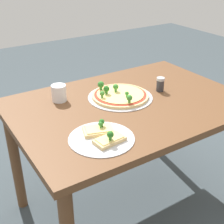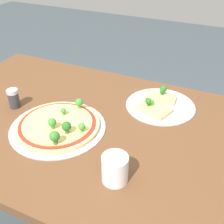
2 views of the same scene
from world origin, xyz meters
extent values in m
plane|color=#3D474C|center=(0.00, 0.00, 0.00)|extent=(8.00, 8.00, 0.00)
cube|color=brown|center=(0.00, 0.00, 0.72)|extent=(1.23, 0.85, 0.04)
cylinder|color=brown|center=(-0.55, 0.37, 0.35)|extent=(0.06, 0.06, 0.70)
cylinder|color=brown|center=(0.55, 0.37, 0.35)|extent=(0.06, 0.06, 0.70)
cylinder|color=#B7B7BC|center=(-0.01, 0.08, 0.74)|extent=(0.35, 0.35, 0.00)
cylinder|color=#E5C17F|center=(-0.01, 0.08, 0.75)|extent=(0.31, 0.31, 0.01)
cylinder|color=#A82D1E|center=(-0.01, 0.08, 0.75)|extent=(0.28, 0.28, 0.00)
cylinder|color=#EACC75|center=(-0.01, 0.08, 0.76)|extent=(0.26, 0.26, 0.00)
sphere|color=#286B23|center=(-0.07, 0.11, 0.79)|extent=(0.03, 0.03, 0.03)
cylinder|color=#37742D|center=(-0.07, 0.11, 0.77)|extent=(0.02, 0.02, 0.02)
sphere|color=#337A2D|center=(-0.07, 0.18, 0.79)|extent=(0.04, 0.04, 0.04)
cylinder|color=#3F8136|center=(-0.07, 0.18, 0.77)|extent=(0.02, 0.02, 0.02)
sphere|color=#3D8933|center=(-0.01, 0.11, 0.79)|extent=(0.03, 0.03, 0.03)
cylinder|color=#488E3A|center=(-0.01, 0.11, 0.77)|extent=(0.01, 0.01, 0.01)
sphere|color=#479338|center=(-0.12, 0.09, 0.78)|extent=(0.03, 0.03, 0.03)
cylinder|color=#51973E|center=(-0.12, 0.09, 0.77)|extent=(0.01, 0.01, 0.01)
sphere|color=#3D8933|center=(-0.03, -0.04, 0.79)|extent=(0.03, 0.03, 0.03)
cylinder|color=#488E3A|center=(-0.03, -0.04, 0.77)|extent=(0.01, 0.01, 0.01)
sphere|color=#3D8933|center=(0.00, 0.02, 0.78)|extent=(0.02, 0.02, 0.02)
cylinder|color=#488E3A|center=(0.00, 0.02, 0.76)|extent=(0.01, 0.01, 0.01)
cylinder|color=#B7B7BC|center=(-0.31, -0.23, 0.74)|extent=(0.29, 0.29, 0.00)
cube|color=#E5C17F|center=(-0.29, -0.27, 0.75)|extent=(0.14, 0.09, 0.02)
cube|color=#EACC75|center=(-0.29, -0.27, 0.76)|extent=(0.12, 0.07, 0.00)
sphere|color=#286B23|center=(-0.30, -0.29, 0.79)|extent=(0.03, 0.03, 0.03)
cylinder|color=#37742D|center=(-0.30, -0.29, 0.77)|extent=(0.01, 0.01, 0.01)
sphere|color=#286B23|center=(-0.30, -0.28, 0.78)|extent=(0.02, 0.02, 0.02)
cylinder|color=#37742D|center=(-0.30, -0.28, 0.76)|extent=(0.01, 0.01, 0.01)
cube|color=#E5C17F|center=(-0.29, -0.18, 0.75)|extent=(0.15, 0.13, 0.02)
cube|color=#EACC75|center=(-0.29, -0.18, 0.76)|extent=(0.13, 0.11, 0.00)
sphere|color=#286B23|center=(-0.27, -0.17, 0.78)|extent=(0.03, 0.03, 0.03)
cylinder|color=#37742D|center=(-0.27, -0.17, 0.77)|extent=(0.01, 0.01, 0.01)
sphere|color=#3D8933|center=(-0.28, -0.18, 0.78)|extent=(0.02, 0.02, 0.02)
cylinder|color=#488E3A|center=(-0.28, -0.18, 0.76)|extent=(0.01, 0.01, 0.01)
cylinder|color=white|center=(-0.30, 0.22, 0.78)|extent=(0.08, 0.08, 0.09)
cylinder|color=#333338|center=(0.23, 0.03, 0.77)|extent=(0.04, 0.04, 0.06)
cylinder|color=#B2B2B7|center=(0.23, 0.03, 0.81)|extent=(0.05, 0.05, 0.02)
camera|label=1|loc=(-0.88, -1.20, 1.46)|focal=50.00mm
camera|label=2|loc=(-0.54, 0.75, 1.37)|focal=45.00mm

